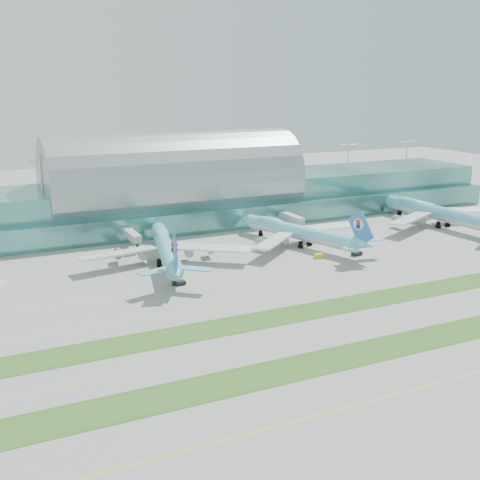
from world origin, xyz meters
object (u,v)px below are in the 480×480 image
airliner_c (298,231)px  airliner_d (436,212)px  airliner_b (166,247)px  terminal (174,194)px

airliner_c → airliner_d: airliner_d is taller
airliner_b → airliner_d: 135.03m
terminal → airliner_d: 124.38m
terminal → airliner_b: 67.17m
airliner_b → airliner_d: bearing=14.3°
terminal → airliner_d: size_ratio=4.30×
terminal → airliner_b: bearing=-112.1°
airliner_b → airliner_c: size_ratio=1.06×
airliner_b → terminal: bearing=80.5°
airliner_d → terminal: bearing=148.5°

